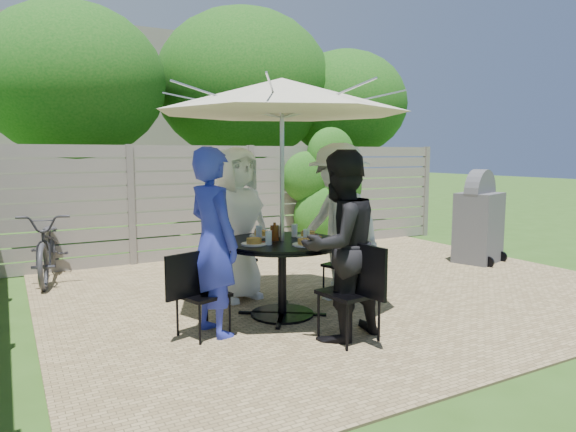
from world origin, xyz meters
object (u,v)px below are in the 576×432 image
umbrella (282,96)px  person_left (213,243)px  bbq_grill (479,221)px  plate_right (308,235)px  glass_front (306,236)px  glass_right (294,230)px  syrup_jug (275,233)px  patio_table (282,264)px  chair_left (202,312)px  plate_front (305,243)px  plate_extra (315,240)px  glass_back (259,232)px  bicycle (50,246)px  chair_front (350,312)px  plate_left (254,242)px  chair_right (346,279)px  person_back (237,224)px  person_front (340,246)px  person_right (338,224)px  plate_back (261,234)px  coffee_cup (276,231)px  glass_left (269,238)px  chair_back (231,274)px

umbrella → person_left: umbrella is taller
bbq_grill → plate_right: bearing=173.5°
glass_front → glass_right: bearing=78.1°
plate_right → syrup_jug: (-0.42, -0.03, 0.06)m
umbrella → person_left: 1.62m
patio_table → chair_left: size_ratio=1.76×
plate_front → bbq_grill: bearing=17.6°
plate_extra → glass_back: glass_back is taller
patio_table → bicycle: bearing=124.4°
chair_left → chair_front: size_ratio=0.89×
chair_left → plate_left: size_ratio=3.19×
syrup_jug → bbq_grill: bearing=11.8°
patio_table → plate_front: plate_front is taller
chair_right → syrup_jug: (-1.01, -0.15, 0.64)m
person_back → plate_front: bearing=-90.0°
chair_right → plate_left: 1.45m
person_left → chair_front: (1.00, -0.79, -0.61)m
patio_table → glass_front: glass_front is taller
person_front → bbq_grill: 4.18m
person_back → syrup_jug: bearing=-94.4°
chair_right → person_right: (-0.13, -0.03, 0.66)m
patio_table → chair_front: 1.01m
person_left → plate_extra: 1.05m
plate_back → glass_back: size_ratio=1.86×
plate_right → syrup_jug: 0.43m
chair_left → bbq_grill: bearing=-5.2°
chair_right → plate_back: (-1.02, 0.17, 0.58)m
plate_back → plate_extra: size_ratio=1.08×
plate_extra → coffee_cup: 0.53m
person_front → plate_right: (0.19, 0.88, -0.04)m
patio_table → coffee_cup: bearing=76.7°
chair_right → glass_left: glass_left is taller
plate_front → bicycle: size_ratio=0.14×
plate_left → bicycle: bicycle is taller
chair_back → plate_left: 1.17m
plate_back → coffee_cup: bearing=-43.4°
person_front → syrup_jug: (-0.23, 0.85, 0.02)m
glass_back → glass_right: same height
glass_front → chair_right: bearing=28.0°
glass_left → glass_right: 0.56m
person_right → plate_left: (-1.17, -0.23, -0.08)m
umbrella → plate_back: 1.49m
chair_front → person_right: size_ratio=0.51×
person_left → plate_back: 0.91m
patio_table → chair_back: (-0.19, 0.95, -0.29)m
chair_front → bbq_grill: size_ratio=0.63×
plate_front → plate_back: bearing=101.1°
chair_front → bbq_grill: (3.78, 1.83, 0.39)m
chair_left → glass_left: glass_left is taller
person_front → glass_back: person_front is taller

